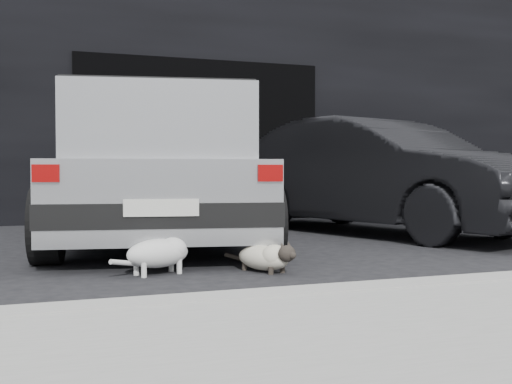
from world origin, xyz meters
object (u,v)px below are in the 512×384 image
object	(u,v)px
silver_hatchback	(158,163)
cat_white	(162,252)
cat_siamese	(267,257)
second_car	(382,176)

from	to	relation	value
silver_hatchback	cat_white	xyz separation A→B (m)	(-0.40, -2.11, -0.73)
silver_hatchback	cat_siamese	bearing A→B (deg)	-69.01
cat_white	silver_hatchback	bearing A→B (deg)	153.03
cat_siamese	cat_white	distance (m)	0.84
cat_white	second_car	bearing A→B (deg)	107.27
second_car	cat_white	distance (m)	4.06
second_car	cat_white	world-z (taller)	second_car
cat_siamese	cat_white	xyz separation A→B (m)	(-0.81, 0.20, 0.06)
cat_white	cat_siamese	bearing A→B (deg)	59.69
second_car	cat_white	bearing A→B (deg)	-164.86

